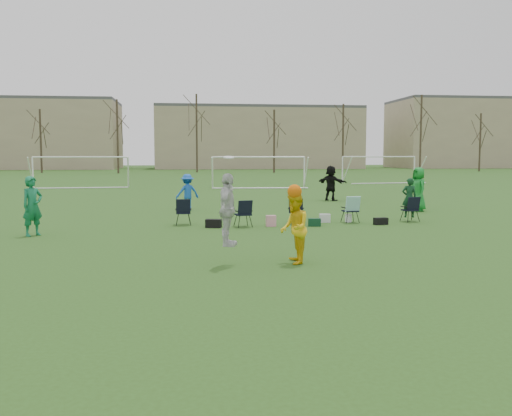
{
  "coord_description": "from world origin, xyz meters",
  "views": [
    {
      "loc": [
        -1.83,
        -12.83,
        2.59
      ],
      "look_at": [
        -0.06,
        1.32,
        1.25
      ],
      "focal_mm": 40.0,
      "sensor_mm": 36.0,
      "label": 1
    }
  ],
  "objects": [
    {
      "name": "building_row",
      "position": [
        6.73,
        96.0,
        5.99
      ],
      "size": [
        126.0,
        16.0,
        13.0
      ],
      "color": "tan",
      "rests_on": "ground"
    },
    {
      "name": "sideline_setup",
      "position": [
        3.02,
        8.07,
        0.51
      ],
      "size": [
        9.39,
        1.53,
        1.69
      ],
      "color": "#0F3A1D",
      "rests_on": "ground"
    },
    {
      "name": "tree_line",
      "position": [
        0.24,
        69.85,
        5.09
      ],
      "size": [
        110.28,
        3.28,
        11.4
      ],
      "color": "#382B21",
      "rests_on": "ground"
    },
    {
      "name": "fielder_black",
      "position": [
        6.36,
        18.5,
        0.99
      ],
      "size": [
        1.65,
        1.76,
        1.98
      ],
      "primitive_type": "imported",
      "rotation": [
        0.0,
        0.0,
        2.29
      ],
      "color": "black",
      "rests_on": "ground"
    },
    {
      "name": "ground",
      "position": [
        0.0,
        0.0,
        0.0
      ],
      "size": [
        260.0,
        260.0,
        0.0
      ],
      "primitive_type": "plane",
      "color": "#2B4E18",
      "rests_on": "ground"
    },
    {
      "name": "center_contest",
      "position": [
        0.06,
        0.33,
        1.07
      ],
      "size": [
        2.28,
        1.07,
        2.56
      ],
      "color": "silver",
      "rests_on": "ground"
    },
    {
      "name": "goal_mid",
      "position": [
        4.0,
        32.0,
        1.92
      ],
      "size": [
        7.4,
        0.63,
        2.46
      ],
      "rotation": [
        0.0,
        0.0,
        -0.07
      ],
      "color": "white",
      "rests_on": "ground"
    },
    {
      "name": "goal_right",
      "position": [
        16.0,
        38.0,
        1.92
      ],
      "size": [
        7.35,
        1.14,
        2.46
      ],
      "rotation": [
        0.0,
        0.0,
        0.14
      ],
      "color": "white",
      "rests_on": "ground"
    },
    {
      "name": "fielder_blue",
      "position": [
        -1.71,
        13.77,
        0.85
      ],
      "size": [
        1.24,
        0.94,
        1.69
      ],
      "primitive_type": "imported",
      "rotation": [
        0.0,
        0.0,
        3.46
      ],
      "color": "blue",
      "rests_on": "ground"
    },
    {
      "name": "goal_left",
      "position": [
        -10.0,
        34.0,
        1.92
      ],
      "size": [
        7.39,
        0.76,
        2.46
      ],
      "rotation": [
        0.0,
        0.0,
        0.09
      ],
      "color": "white",
      "rests_on": "ground"
    },
    {
      "name": "fielder_green_far",
      "position": [
        8.82,
        12.13,
        1.01
      ],
      "size": [
        0.75,
        1.06,
        2.02
      ],
      "primitive_type": "imported",
      "rotation": [
        0.0,
        0.0,
        -1.45
      ],
      "color": "#16802A",
      "rests_on": "ground"
    },
    {
      "name": "fielder_green_near",
      "position": [
        -6.66,
        5.99,
        0.95
      ],
      "size": [
        0.81,
        0.82,
        1.91
      ],
      "primitive_type": "imported",
      "rotation": [
        0.0,
        0.0,
        0.81
      ],
      "color": "#137046",
      "rests_on": "ground"
    }
  ]
}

